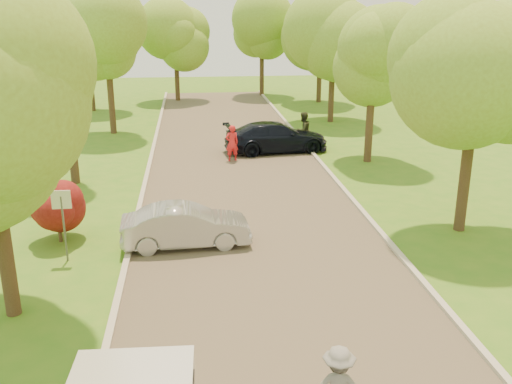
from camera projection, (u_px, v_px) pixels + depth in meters
name	position (u px, v px, depth m)	size (l,w,h in m)	color
ground	(283.00, 319.00, 13.71)	(100.00, 100.00, 0.00)	#3A761C
road	(249.00, 208.00, 21.26)	(8.00, 60.00, 0.01)	#4C4438
curb_left	(139.00, 210.00, 20.80)	(0.18, 60.00, 0.12)	#B2AD9E
curb_right	(354.00, 202.00, 21.69)	(0.18, 60.00, 0.12)	#B2AD9E
street_sign	(62.00, 211.00, 16.37)	(0.55, 0.06, 2.17)	#59595E
red_shrub	(57.00, 209.00, 17.87)	(1.70, 1.70, 1.95)	#382619
tree_l_midb	(69.00, 74.00, 22.87)	(4.30, 4.20, 6.62)	#382619
tree_l_far	(110.00, 38.00, 32.09)	(4.92, 4.80, 7.79)	#382619
tree_r_mida	(485.00, 62.00, 17.48)	(5.13, 5.00, 7.95)	#382619
tree_r_midb	(378.00, 58.00, 26.14)	(4.51, 4.40, 7.01)	#382619
tree_r_far	(338.00, 29.00, 35.35)	(5.33, 5.20, 8.34)	#382619
tree_bg_a	(90.00, 34.00, 39.43)	(5.12, 5.00, 7.72)	#382619
tree_bg_b	(324.00, 29.00, 43.11)	(5.12, 5.00, 7.95)	#382619
tree_bg_c	(178.00, 35.00, 43.95)	(4.92, 4.80, 7.33)	#382619
tree_bg_d	(265.00, 30.00, 46.52)	(5.12, 5.00, 7.72)	#382619
silver_sedan	(186.00, 226.00, 17.70)	(1.39, 3.98, 1.31)	#A5A5AA
dark_sedan	(276.00, 137.00, 29.24)	(2.16, 5.30, 1.54)	black
person_striped	(232.00, 143.00, 27.42)	(0.64, 0.42, 1.76)	red
person_olive	(303.00, 130.00, 29.84)	(0.94, 0.73, 1.93)	#323721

